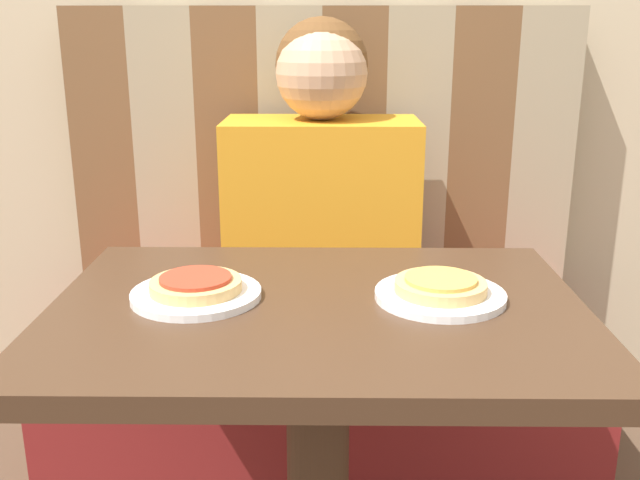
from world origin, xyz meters
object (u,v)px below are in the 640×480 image
plate_left (196,294)px  pizza_left (196,284)px  pizza_right (441,285)px  person (322,179)px  plate_right (440,295)px

plate_left → pizza_left: (0.00, 0.00, 0.02)m
plate_left → pizza_right: 0.37m
person → pizza_right: (0.19, -0.59, -0.04)m
plate_left → plate_right: (0.37, 0.00, 0.00)m
plate_left → plate_right: size_ratio=1.00×
plate_right → pizza_left: (-0.37, 0.00, 0.02)m
plate_right → pizza_right: bearing=180.0°
pizza_left → plate_right: bearing=0.0°
pizza_left → pizza_right: size_ratio=1.00×
plate_left → plate_right: bearing=0.0°
pizza_right → plate_left: bearing=180.0°
pizza_left → pizza_right: bearing=0.0°
person → plate_left: person is taller
plate_right → pizza_right: size_ratio=1.42×
person → plate_left: size_ratio=3.40×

